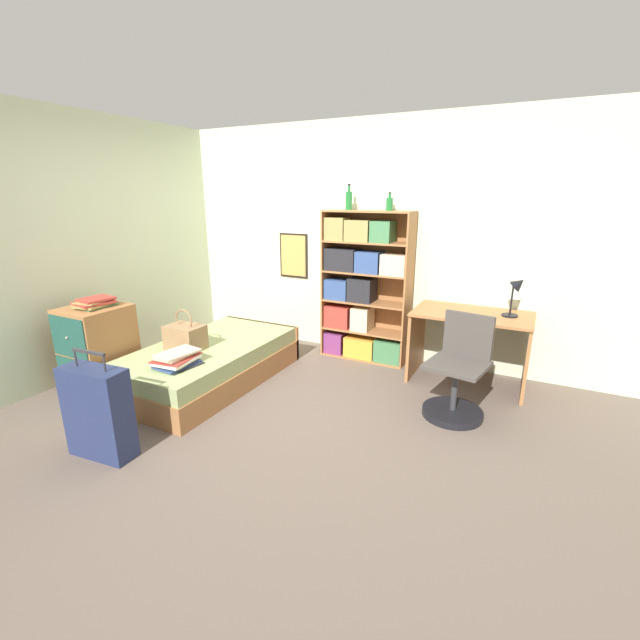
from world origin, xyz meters
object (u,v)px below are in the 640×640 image
Objects in this scene: bed at (211,362)px; suitcase at (98,412)px; desk at (470,335)px; handbag at (185,337)px; dresser at (99,349)px; bookcase at (361,290)px; bottle_brown at (389,204)px; magazine_pile_on_dresser at (95,303)px; bottle_green at (349,200)px; desk_chair at (457,385)px; book_stack_on_bed at (177,359)px; desk_lamp at (517,290)px.

bed is 1.38m from suitcase.
handbag is at bearing -150.71° from desk.
dresser is 2.72m from bookcase.
handbag is 2.15× the size of bottle_brown.
suitcase is at bearing -82.96° from bed.
dresser is 0.45m from magazine_pile_on_dresser.
bottle_brown reaches higher than handbag.
bottle_green reaches higher than handbag.
desk_chair is (3.10, 1.03, -0.59)m from magazine_pile_on_dresser.
bed is at bearing 97.04° from suitcase.
desk reaches higher than book_stack_on_bed.
book_stack_on_bed is 0.36× the size of desk.
handbag is (-0.11, -0.21, 0.32)m from bed.
book_stack_on_bed is 0.24× the size of bookcase.
book_stack_on_bed is at bearing 4.63° from dresser.
dresser is (-0.97, 0.73, 0.07)m from suitcase.
handbag is at bearing -123.70° from bottle_green.
bed is 2.29× the size of suitcase.
handbag is 0.86m from magazine_pile_on_dresser.
bottle_brown is at bearing 5.24° from bookcase.
book_stack_on_bed is at bearing 3.41° from magazine_pile_on_dresser.
suitcase is 3.24m from bottle_brown.
bottle_green reaches higher than bottle_brown.
bookcase reaches higher than desk_lamp.
handbag is 0.49× the size of dresser.
bottle_green reaches higher than bed.
bottle_green is at bearing -178.53° from bottle_brown.
bookcase is at bearing 62.69° from book_stack_on_bed.
desk_chair reaches higher than dresser.
suitcase is (0.27, -1.15, -0.17)m from handbag.
magazine_pile_on_dresser is at bearing -152.54° from desk_lamp.
magazine_pile_on_dresser is 1.85× the size of bottle_brown.
suitcase is at bearing -113.90° from bottle_brown.
bottle_brown reaches higher than bookcase.
handbag is 0.36× the size of desk.
bed is 3.01m from desk_lamp.
dresser is at bearing -131.41° from bottle_green.
handbag is at bearing -153.36° from desk_lamp.
book_stack_on_bed is at bearing -56.44° from handbag.
bottle_brown is (1.46, 1.53, 1.21)m from handbag.
bookcase is (1.86, 1.91, -0.06)m from magazine_pile_on_dresser.
desk_lamp is (2.53, 1.73, 0.53)m from book_stack_on_bed.
bottle_brown is at bearing 44.28° from bed.
bottle_green is at bearing 48.59° from dresser.
suitcase is at bearing -130.41° from desk.
bed is at bearing -153.57° from desk.
handbag is at bearing 123.56° from book_stack_on_bed.
bottle_brown is at bearing 169.12° from desk.
magazine_pile_on_dresser is at bearing -137.94° from bottle_brown.
bookcase is 6.10× the size of bottle_green.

